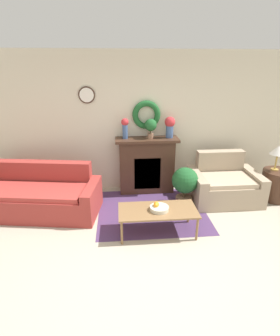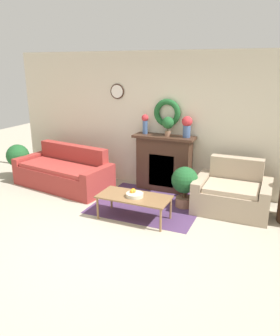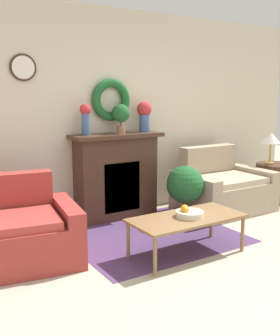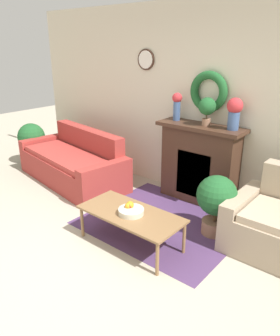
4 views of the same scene
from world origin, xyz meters
TOP-DOWN VIEW (x-y plane):
  - ground_plane at (0.00, 0.00)m, footprint 16.00×16.00m
  - floor_rug at (0.09, 1.52)m, footprint 1.88×1.66m
  - wall_back at (0.00, 2.54)m, footprint 6.80×0.18m
  - fireplace at (0.08, 2.33)m, footprint 1.21×0.41m
  - couch_left at (-1.87, 1.67)m, footprint 2.17×1.18m
  - loveseat_right at (1.51, 1.85)m, footprint 1.25×0.91m
  - coffee_table at (0.09, 0.86)m, footprint 1.18×0.56m
  - fruit_bowl at (0.10, 0.85)m, footprint 0.28×0.28m
  - side_table_by_loveseat at (2.54, 1.78)m, footprint 0.58×0.58m
  - table_lamp at (2.47, 1.84)m, footprint 0.29×0.29m
  - vase_on_mantel_left at (-0.33, 2.34)m, footprint 0.14×0.14m
  - vase_on_mantel_right at (0.52, 2.34)m, footprint 0.20×0.20m
  - potted_plant_on_mantel at (0.15, 2.32)m, footprint 0.23×0.23m
  - potted_plant_floor_by_loveseat at (0.71, 1.67)m, footprint 0.47×0.47m

SIDE VIEW (x-z plane):
  - ground_plane at x=0.00m, z-range 0.00..0.00m
  - floor_rug at x=0.09m, z-range 0.00..0.01m
  - side_table_by_loveseat at x=2.54m, z-range 0.00..0.57m
  - couch_left at x=-1.87m, z-range -0.12..0.71m
  - loveseat_right at x=1.51m, z-range -0.14..0.74m
  - coffee_table at x=0.09m, z-range 0.17..0.57m
  - fruit_bowl at x=0.10m, z-range 0.38..0.51m
  - potted_plant_floor_by_loveseat at x=0.71m, z-range 0.08..0.82m
  - fireplace at x=0.08m, z-range 0.01..1.12m
  - table_lamp at x=2.47m, z-range 0.72..1.19m
  - vase_on_mantel_left at x=-0.33m, z-range 1.15..1.54m
  - vase_on_mantel_right at x=0.52m, z-range 1.15..1.55m
  - wall_back at x=0.00m, z-range 0.01..2.71m
  - potted_plant_on_mantel at x=0.15m, z-range 1.17..1.54m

